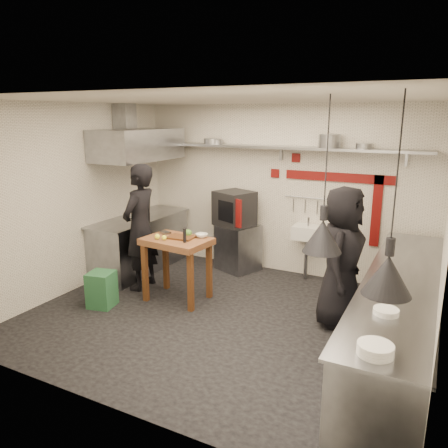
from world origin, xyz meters
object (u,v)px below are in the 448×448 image
at_px(prep_table, 177,269).
at_px(chef_right, 342,257).
at_px(oven_stand, 238,247).
at_px(green_bin, 102,289).
at_px(combi_oven, 234,208).
at_px(chef_left, 140,227).

relative_size(prep_table, chef_right, 0.51).
xyz_separation_m(oven_stand, green_bin, (-1.05, -2.24, -0.15)).
xyz_separation_m(oven_stand, combi_oven, (-0.05, -0.05, 0.69)).
height_order(prep_table, chef_left, chef_left).
bearing_deg(combi_oven, green_bin, -92.42).
height_order(green_bin, chef_right, chef_right).
height_order(combi_oven, chef_left, chef_left).
distance_m(chef_left, chef_right, 3.01).
xyz_separation_m(prep_table, chef_right, (2.26, 0.29, 0.44)).
distance_m(oven_stand, combi_oven, 0.69).
bearing_deg(chef_right, oven_stand, 58.53).
relative_size(green_bin, chef_right, 0.28).
bearing_deg(oven_stand, prep_table, -76.69).
height_order(combi_oven, prep_table, combi_oven).
xyz_separation_m(combi_oven, chef_left, (-0.93, -1.36, -0.13)).
bearing_deg(oven_stand, chef_left, -102.91).
xyz_separation_m(combi_oven, prep_table, (-0.19, -1.50, -0.63)).
height_order(chef_left, chef_right, chef_left).
distance_m(prep_table, chef_left, 0.91).
xyz_separation_m(oven_stand, prep_table, (-0.24, -1.55, 0.06)).
bearing_deg(chef_right, chef_left, 93.27).
relative_size(oven_stand, prep_table, 0.87).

